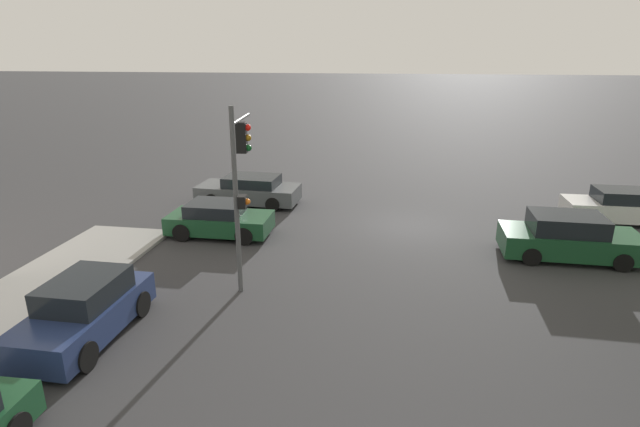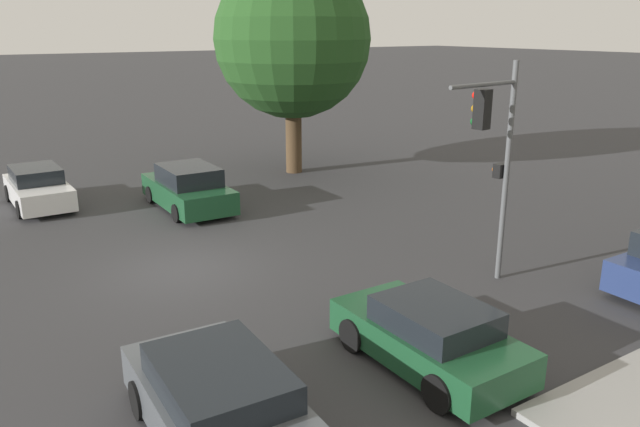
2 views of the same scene
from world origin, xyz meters
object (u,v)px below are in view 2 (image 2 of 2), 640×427
object	(u,v)px
street_tree	(292,39)
crossing_car_1	(430,335)
crossing_car_0	(188,189)
crossing_car_3	(224,409)
crossing_car_2	(38,188)
traffic_signal	(494,142)

from	to	relation	value
street_tree	crossing_car_1	distance (m)	17.66
crossing_car_0	crossing_car_1	xyz separation A→B (m)	(12.69, -0.22, -0.09)
street_tree	crossing_car_1	world-z (taller)	street_tree
street_tree	crossing_car_3	distance (m)	19.65
street_tree	crossing_car_0	distance (m)	8.44
crossing_car_0	crossing_car_3	world-z (taller)	crossing_car_0
street_tree	crossing_car_3	xyz separation A→B (m)	(15.76, -10.59, -5.05)
street_tree	crossing_car_2	world-z (taller)	street_tree
street_tree	crossing_car_2	distance (m)	11.67
crossing_car_0	crossing_car_1	world-z (taller)	crossing_car_0
street_tree	crossing_car_2	bearing A→B (deg)	-91.32
crossing_car_2	crossing_car_3	distance (m)	16.01
crossing_car_3	traffic_signal	bearing A→B (deg)	108.44
crossing_car_1	street_tree	bearing A→B (deg)	-22.30
crossing_car_1	crossing_car_2	size ratio (longest dim) A/B	0.96
street_tree	traffic_signal	world-z (taller)	street_tree
traffic_signal	crossing_car_0	bearing A→B (deg)	13.34
traffic_signal	street_tree	bearing A→B (deg)	-16.43
crossing_car_0	crossing_car_3	distance (m)	13.53
crossing_car_0	crossing_car_2	bearing A→B (deg)	54.52
street_tree	crossing_car_1	bearing A→B (deg)	-22.01
crossing_car_3	street_tree	bearing A→B (deg)	148.58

